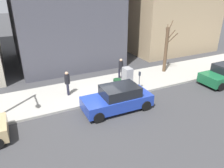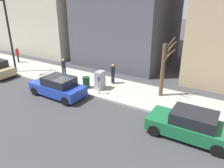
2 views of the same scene
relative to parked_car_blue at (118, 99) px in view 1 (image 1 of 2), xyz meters
name	(u,v)px [view 1 (image 1 of 2)]	position (x,y,z in m)	size (l,w,h in m)	color
ground_plane	(104,103)	(1.13, 0.43, -0.74)	(120.00, 120.00, 0.00)	#38383A
sidewalk	(92,90)	(3.13, 0.43, -0.66)	(4.00, 36.00, 0.15)	#9E9B93
parked_car_blue	(118,99)	(0.00, 0.00, 0.00)	(1.99, 4.23, 1.52)	#1E389E
parking_meter	(139,79)	(1.58, -2.57, 0.24)	(0.14, 0.10, 1.35)	slate
utility_box	(127,77)	(2.43, -2.08, 0.11)	(0.83, 0.61, 1.43)	#A8A399
bare_tree	(166,48)	(3.74, -6.57, 1.47)	(1.34, 0.89, 4.30)	brown
trash_bin	(117,85)	(2.03, -1.03, -0.14)	(0.56, 0.56, 0.90)	#14381E
pedestrian_near_meter	(121,68)	(3.92, -2.34, 0.35)	(0.36, 0.36, 1.66)	#1E1E2D
pedestrian_midblock	(67,82)	(3.05, 2.24, 0.35)	(0.40, 0.36, 1.66)	#1E1E2D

